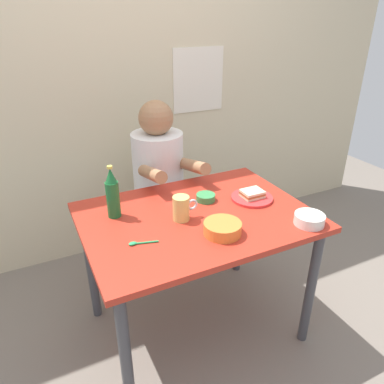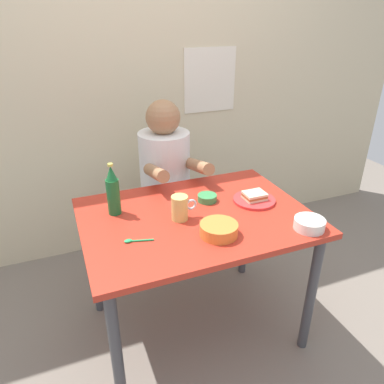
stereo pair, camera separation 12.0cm
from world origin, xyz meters
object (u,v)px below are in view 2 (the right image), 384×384
plate_orange (254,200)px  beer_mug (180,208)px  dining_table (196,231)px  person_seated (165,164)px  beer_bottle (113,191)px  soup_bowl_orange (219,229)px  sandwich (255,196)px  stool (167,220)px

plate_orange → beer_mug: bearing=-176.1°
dining_table → person_seated: person_seated is taller
plate_orange → beer_bottle: bearing=168.5°
person_seated → soup_bowl_orange: person_seated is taller
dining_table → beer_bottle: bearing=156.2°
sandwich → beer_mug: size_ratio=0.87×
plate_orange → sandwich: (-0.00, 0.00, 0.02)m
beer_mug → beer_bottle: size_ratio=0.48×
plate_orange → sandwich: 0.02m
dining_table → stool: size_ratio=2.44×
person_seated → plate_orange: size_ratio=3.27×
dining_table → beer_bottle: beer_bottle is taller
dining_table → stool: 0.70m
person_seated → sandwich: bearing=-63.9°
plate_orange → soup_bowl_orange: soup_bowl_orange is taller
beer_mug → person_seated: bearing=78.6°
stool → soup_bowl_orange: soup_bowl_orange is taller
stool → dining_table: bearing=-93.9°
sandwich → beer_mug: 0.42m
beer_mug → soup_bowl_orange: size_ratio=0.74×
stool → person_seated: 0.42m
dining_table → person_seated: size_ratio=1.53×
plate_orange → sandwich: bearing=172.9°
stool → beer_mug: beer_mug is taller
stool → plate_orange: (0.29, -0.61, 0.40)m
soup_bowl_orange → plate_orange: bearing=35.6°
dining_table → beer_bottle: 0.45m
dining_table → plate_orange: 0.35m
plate_orange → soup_bowl_orange: 0.38m
dining_table → stool: bearing=86.1°
sandwich → beer_bottle: (-0.70, 0.14, 0.09)m
person_seated → beer_bottle: size_ratio=2.75×
stool → soup_bowl_orange: 0.93m
sandwich → soup_bowl_orange: size_ratio=0.65×
plate_orange → sandwich: sandwich is taller
soup_bowl_orange → sandwich: bearing=35.6°
sandwich → beer_bottle: size_ratio=0.42×
dining_table → plate_orange: size_ratio=5.00×
plate_orange → beer_mug: 0.43m
person_seated → soup_bowl_orange: size_ratio=4.23×
person_seated → soup_bowl_orange: bearing=-91.2°
plate_orange → beer_mug: size_ratio=1.75×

